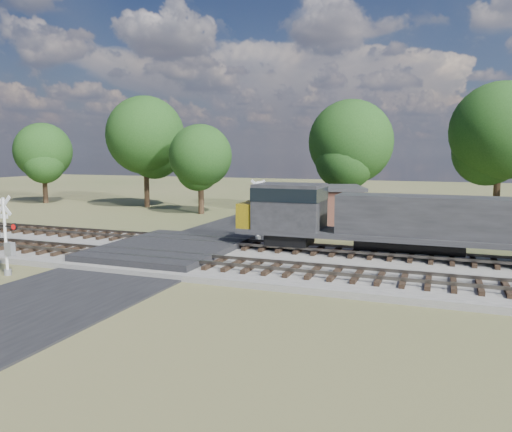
% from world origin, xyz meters
% --- Properties ---
extents(ground, '(160.00, 160.00, 0.00)m').
position_xyz_m(ground, '(0.00, 0.00, 0.00)').
color(ground, '#4A552D').
rests_on(ground, ground).
extents(ballast_bed, '(140.00, 10.00, 0.30)m').
position_xyz_m(ballast_bed, '(10.00, 0.50, 0.15)').
color(ballast_bed, gray).
rests_on(ballast_bed, ground).
extents(road, '(7.00, 60.00, 0.08)m').
position_xyz_m(road, '(0.00, 0.00, 0.04)').
color(road, black).
rests_on(road, ground).
extents(crossing_panel, '(7.00, 9.00, 0.62)m').
position_xyz_m(crossing_panel, '(0.00, 0.50, 0.32)').
color(crossing_panel, '#262628').
rests_on(crossing_panel, ground).
extents(track_near, '(140.00, 2.60, 0.33)m').
position_xyz_m(track_near, '(3.12, -2.00, 0.41)').
color(track_near, black).
rests_on(track_near, ballast_bed).
extents(track_far, '(140.00, 2.60, 0.33)m').
position_xyz_m(track_far, '(3.12, 3.00, 0.41)').
color(track_far, black).
rests_on(track_far, ballast_bed).
extents(crossing_signal_near, '(1.55, 0.34, 3.84)m').
position_xyz_m(crossing_signal_near, '(-4.79, -6.32, 1.60)').
color(crossing_signal_near, silver).
rests_on(crossing_signal_near, ground).
extents(crossing_signal_far, '(1.64, 0.35, 4.06)m').
position_xyz_m(crossing_signal_far, '(2.96, 6.69, 1.69)').
color(crossing_signal_far, silver).
rests_on(crossing_signal_far, ground).
extents(equipment_shed, '(6.31, 6.31, 3.40)m').
position_xyz_m(equipment_shed, '(6.58, 11.43, 1.72)').
color(equipment_shed, '#4E2A21').
rests_on(equipment_shed, ground).
extents(treeline, '(78.95, 11.12, 11.61)m').
position_xyz_m(treeline, '(6.17, 20.46, 6.70)').
color(treeline, black).
rests_on(treeline, ground).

